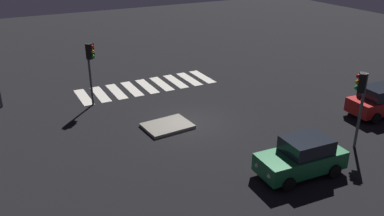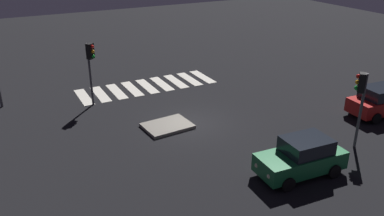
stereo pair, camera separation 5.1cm
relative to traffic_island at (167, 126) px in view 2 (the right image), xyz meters
The scene contains 7 objects.
ground_plane 1.49m from the traffic_island, behind, with size 80.00×80.00×0.00m, color black.
traffic_island is the anchor object (origin of this frame).
car_red 13.02m from the traffic_island, 160.46° to the left, with size 4.28×2.19×1.82m.
car_green 8.07m from the traffic_island, 115.14° to the left, with size 4.20×2.12×1.79m.
traffic_light_west 10.39m from the traffic_island, 139.49° to the left, with size 0.54×0.54×4.00m.
traffic_light_east 6.61m from the traffic_island, 61.63° to the right, with size 0.54×0.53×4.06m.
crosswalk_near 7.01m from the traffic_island, 102.08° to the right, with size 9.90×3.20×0.02m.
Camera 2 is at (9.74, 18.79, 10.13)m, focal length 37.62 mm.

